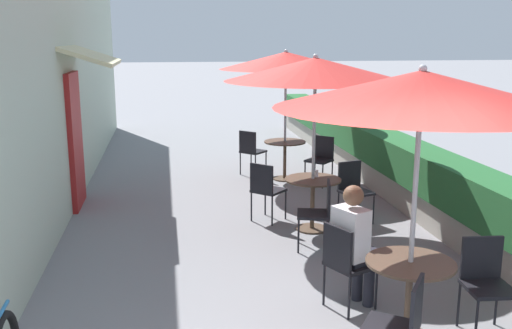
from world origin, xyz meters
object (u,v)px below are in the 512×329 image
object	(u,v)px
cafe_chair_mid_left	(266,187)
cafe_chair_far_left	(321,156)
cafe_chair_mid_back	(353,187)
patio_table_near	(409,283)
patio_table_far	(285,152)
cafe_chair_near_left	(486,278)
cafe_chair_mid_right	(320,209)
cafe_chair_near_back	(401,323)
patio_table_mid	(313,193)
patio_umbrella_near	(422,90)
cafe_chair_near_right	(345,260)
coffee_cup_mid	(316,173)
patio_umbrella_mid	(315,69)
patio_umbrella_far	(286,61)
cafe_chair_far_right	(251,149)
seated_patron_near_right	(354,241)

from	to	relation	value
cafe_chair_mid_left	cafe_chair_far_left	world-z (taller)	same
cafe_chair_mid_back	cafe_chair_far_left	bearing A→B (deg)	-109.12
patio_table_near	patio_table_far	xyz separation A→B (m)	(0.13, 5.87, 0.00)
cafe_chair_near_left	cafe_chair_mid_right	size ratio (longest dim) A/B	1.00
cafe_chair_near_back	cafe_chair_far_left	world-z (taller)	same
patio_table_mid	cafe_chair_mid_back	distance (m)	0.73
patio_umbrella_near	patio_table_near	bearing A→B (deg)	-135.00
cafe_chair_near_right	patio_table_near	bearing A→B (deg)	6.01
coffee_cup_mid	patio_table_far	bearing A→B (deg)	86.94
cafe_chair_near_right	cafe_chair_mid_right	bearing A→B (deg)	148.02
cafe_chair_near_right	patio_umbrella_mid	xyz separation A→B (m)	(0.29, 2.37, 1.69)
patio_umbrella_far	cafe_chair_far_right	world-z (taller)	patio_umbrella_far
patio_umbrella_near	cafe_chair_near_left	bearing A→B (deg)	1.29
cafe_chair_near_right	cafe_chair_far_left	size ratio (longest dim) A/B	1.00
cafe_chair_mid_right	cafe_chair_mid_back	distance (m)	1.26
patio_table_far	cafe_chair_far_left	distance (m)	0.73
cafe_chair_near_right	seated_patron_near_right	bearing A→B (deg)	90.00
patio_table_near	patio_umbrella_near	world-z (taller)	patio_umbrella_near
cafe_chair_mid_left	patio_table_far	bearing A→B (deg)	115.81
patio_table_near	seated_patron_near_right	distance (m)	0.74
cafe_chair_near_left	cafe_chair_mid_back	world-z (taller)	same
coffee_cup_mid	cafe_chair_near_back	bearing A→B (deg)	-95.07
cafe_chair_far_right	seated_patron_near_right	bearing A→B (deg)	-44.08
patio_umbrella_near	patio_table_far	distance (m)	6.11
patio_table_near	cafe_chair_mid_back	size ratio (longest dim) A/B	0.89
patio_table_far	patio_umbrella_far	bearing A→B (deg)	97.13
patio_table_far	cafe_chair_near_back	bearing A→B (deg)	-94.22
patio_umbrella_near	patio_table_mid	bearing A→B (deg)	91.64
patio_table_mid	patio_umbrella_mid	xyz separation A→B (m)	(-0.00, 0.00, 1.68)
cafe_chair_near_right	patio_table_mid	xyz separation A→B (m)	(0.29, 2.37, 0.01)
patio_table_far	patio_umbrella_far	distance (m)	1.68
cafe_chair_far_right	patio_table_mid	bearing A→B (deg)	-39.61
seated_patron_near_right	cafe_chair_near_back	bearing A→B (deg)	-28.45
cafe_chair_far_left	cafe_chair_near_back	bearing A→B (deg)	124.36
seated_patron_near_right	cafe_chair_mid_back	world-z (taller)	seated_patron_near_right
cafe_chair_near_left	cafe_chair_near_back	world-z (taller)	same
patio_umbrella_near	patio_table_far	size ratio (longest dim) A/B	3.13
patio_umbrella_far	cafe_chair_far_right	distance (m)	1.84
patio_umbrella_mid	cafe_chair_mid_back	world-z (taller)	patio_umbrella_mid
patio_table_mid	patio_table_far	xyz separation A→B (m)	(0.21, 2.87, 0.00)
seated_patron_near_right	patio_umbrella_far	size ratio (longest dim) A/B	0.52
patio_umbrella_near	cafe_chair_near_right	world-z (taller)	patio_umbrella_near
coffee_cup_mid	patio_table_near	bearing A→B (deg)	-89.66
seated_patron_near_right	cafe_chair_mid_left	world-z (taller)	seated_patron_near_right
cafe_chair_mid_back	coffee_cup_mid	bearing A→B (deg)	-1.02
cafe_chair_mid_right	coffee_cup_mid	distance (m)	0.89
cafe_chair_near_left	patio_table_far	distance (m)	5.88
patio_table_near	patio_table_mid	distance (m)	3.00
patio_table_mid	patio_umbrella_far	world-z (taller)	patio_umbrella_far
cafe_chair_mid_left	cafe_chair_far_right	distance (m)	2.89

